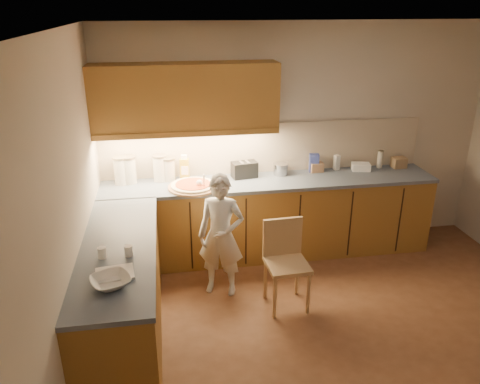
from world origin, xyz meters
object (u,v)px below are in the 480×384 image
(pizza_on_board, at_px, (193,186))
(child, at_px, (221,236))
(oil_jug, at_px, (185,169))
(toaster, at_px, (244,170))
(wooden_chair, at_px, (285,257))

(pizza_on_board, relative_size, child, 0.43)
(oil_jug, bearing_deg, toaster, -2.17)
(pizza_on_board, distance_m, child, 0.71)
(pizza_on_board, bearing_deg, toaster, 22.11)
(oil_jug, relative_size, toaster, 0.96)
(child, xyz_separation_m, toaster, (0.38, 0.85, 0.38))
(wooden_chair, relative_size, oil_jug, 2.97)
(pizza_on_board, height_order, child, child)
(oil_jug, bearing_deg, child, -71.38)
(pizza_on_board, distance_m, toaster, 0.65)
(pizza_on_board, height_order, oil_jug, oil_jug)
(child, height_order, toaster, child)
(child, bearing_deg, oil_jug, 128.14)
(toaster, bearing_deg, child, -123.29)
(pizza_on_board, height_order, toaster, pizza_on_board)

